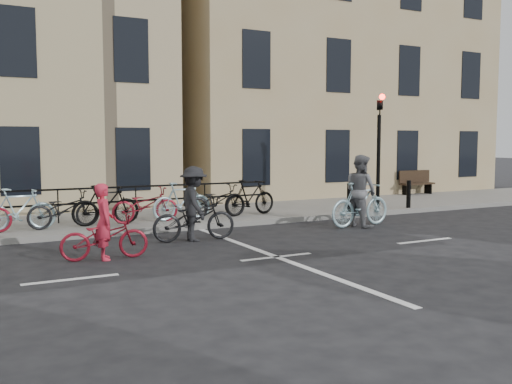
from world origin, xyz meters
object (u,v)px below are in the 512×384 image
bench (416,181)px  cyclist_dark (194,212)px  cyclist_pink (104,233)px  cyclist_grey (360,198)px  traffic_light (379,137)px

bench → cyclist_dark: cyclist_dark is taller
cyclist_pink → cyclist_grey: size_ratio=0.84×
cyclist_pink → cyclist_grey: bearing=-75.4°
traffic_light → bench: 6.14m
traffic_light → cyclist_pink: (-9.31, -2.95, -1.93)m
cyclist_pink → cyclist_dark: cyclist_dark is taller
traffic_light → bench: traffic_light is taller
cyclist_grey → cyclist_pink: bearing=93.5°
cyclist_dark → cyclist_pink: bearing=120.8°
traffic_light → cyclist_dark: size_ratio=1.93×
bench → cyclist_dark: size_ratio=0.79×
traffic_light → cyclist_grey: size_ratio=1.88×
bench → cyclist_grey: bearing=-143.0°
bench → cyclist_grey: size_ratio=0.77×
cyclist_dark → cyclist_grey: bearing=-85.8°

